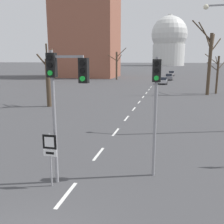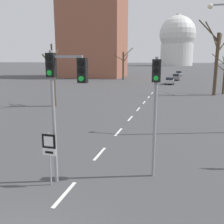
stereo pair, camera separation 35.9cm
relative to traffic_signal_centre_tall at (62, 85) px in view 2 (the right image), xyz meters
name	(u,v)px [view 2 (the right image)]	position (x,y,z in m)	size (l,w,h in m)	color
lane_stripe_0	(65,194)	(0.37, -0.91, -4.25)	(0.16, 2.00, 0.01)	silver
lane_stripe_1	(100,154)	(0.37, 3.59, -4.25)	(0.16, 2.00, 0.01)	silver
lane_stripe_2	(118,132)	(0.37, 8.09, -4.25)	(0.16, 2.00, 0.01)	silver
lane_stripe_3	(130,118)	(0.37, 12.59, -4.25)	(0.16, 2.00, 0.01)	silver
lane_stripe_4	(138,109)	(0.37, 17.09, -4.25)	(0.16, 2.00, 0.01)	silver
lane_stripe_5	(144,102)	(0.37, 21.59, -4.25)	(0.16, 2.00, 0.01)	silver
lane_stripe_6	(149,97)	(0.37, 26.09, -4.25)	(0.16, 2.00, 0.01)	silver
lane_stripe_7	(152,93)	(0.37, 30.59, -4.25)	(0.16, 2.00, 0.01)	silver
lane_stripe_8	(155,90)	(0.37, 35.09, -4.25)	(0.16, 2.00, 0.01)	silver
lane_stripe_9	(157,87)	(0.37, 39.59, -4.25)	(0.16, 2.00, 0.01)	silver
traffic_signal_centre_tall	(62,85)	(0.00, 0.00, 0.00)	(1.70, 0.34, 5.62)	gray
traffic_signal_near_right	(156,96)	(3.59, 1.64, -0.52)	(0.36, 0.34, 5.37)	gray
route_sign_post	(49,150)	(-0.52, -0.38, -2.68)	(0.60, 0.08, 2.32)	gray
sedan_near_left	(170,81)	(2.38, 46.14, -3.48)	(1.84, 4.00, 1.52)	#B7B7BC
sedan_near_right	(176,77)	(3.44, 57.67, -3.42)	(1.86, 4.55, 1.65)	slate
sedan_mid_centre	(179,73)	(3.99, 75.47, -3.44)	(1.93, 4.25, 1.58)	silver
bare_tree_left_near	(123,65)	(-9.98, 55.64, -0.32)	(4.98, 1.69, 8.21)	#473828
bare_tree_right_near	(224,73)	(10.99, 32.43, -1.07)	(3.27, 1.63, 6.16)	#473828
bare_tree_left_far	(53,79)	(-9.25, 16.38, -1.10)	(1.74, 3.13, 6.91)	#473828
bare_tree_right_far	(216,59)	(9.49, 30.74, 1.00)	(4.50, 4.86, 10.78)	#473828
capitol_dome	(177,41)	(0.37, 212.54, 16.04)	(29.49, 29.49, 41.65)	silver
apartment_block_left	(93,33)	(-21.12, 64.04, 8.64)	(18.00, 14.00, 25.77)	#935642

